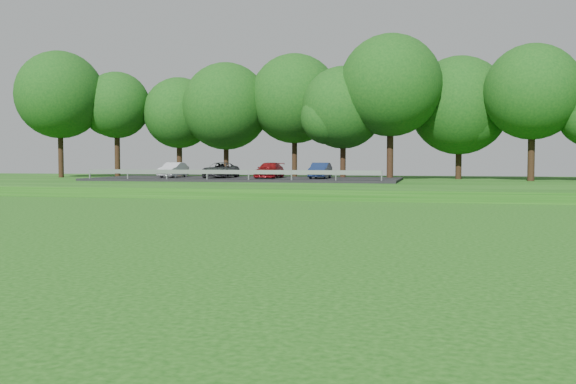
# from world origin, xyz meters

# --- Properties ---
(berm) EXTENTS (130.00, 30.00, 0.60)m
(berm) POSITION_xyz_m (0.00, 34.00, 0.30)
(berm) COLOR #11400C
(berm) RESTS_ON ground
(treeline) EXTENTS (104.00, 7.00, 15.00)m
(treeline) POSITION_xyz_m (0.00, 38.00, 8.10)
(treeline) COLOR #0E3F10
(treeline) RESTS_ON berm
(parking_lot) EXTENTS (24.00, 9.00, 1.38)m
(parking_lot) POSITION_xyz_m (-24.05, 32.80, 1.00)
(parking_lot) COLOR black
(parking_lot) RESTS_ON berm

